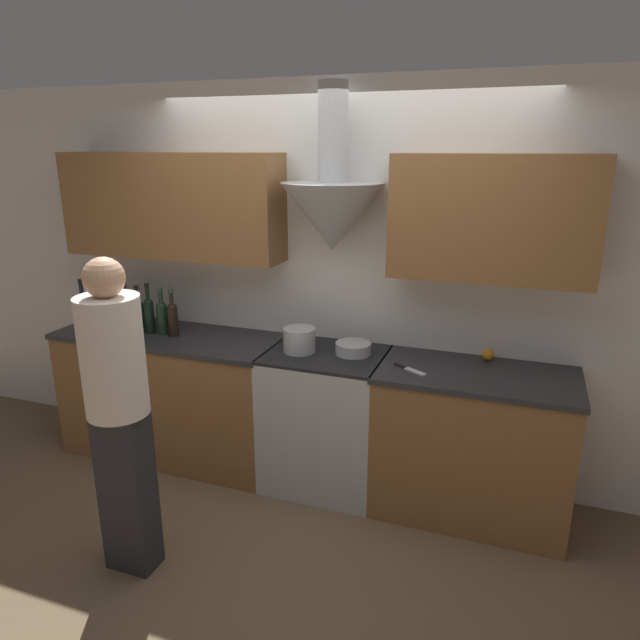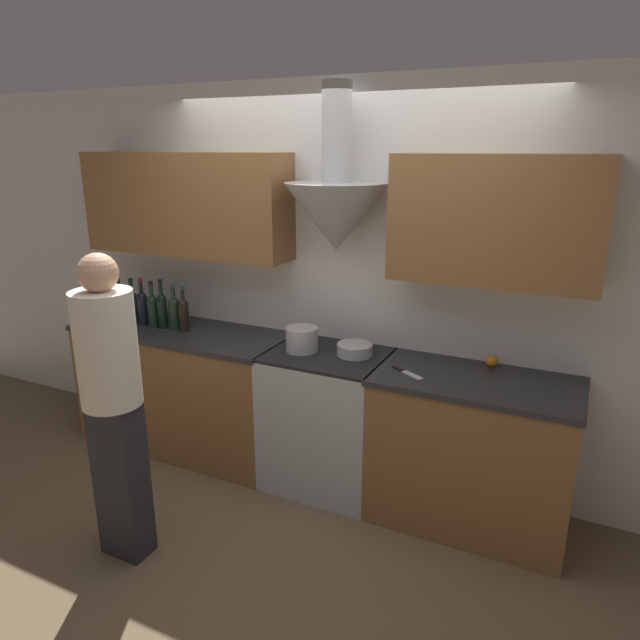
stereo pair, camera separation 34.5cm
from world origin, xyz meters
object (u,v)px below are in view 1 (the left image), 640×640
wine_bottle_4 (127,311)px  person_foreground_left (118,405)px  stove_range (325,419)px  mixing_bowl (353,348)px  wine_bottle_0 (83,306)px  wine_bottle_3 (116,310)px  stock_pot (299,340)px  wine_bottle_2 (102,309)px  wine_bottle_5 (138,314)px  wine_bottle_8 (173,317)px  wine_bottle_6 (149,313)px  wine_bottle_1 (93,308)px  orange_fruit (488,354)px  wine_bottle_7 (162,316)px

wine_bottle_4 → person_foreground_left: person_foreground_left is taller
stove_range → mixing_bowl: bearing=17.5°
stove_range → wine_bottle_0: wine_bottle_0 is taller
wine_bottle_3 → stock_pot: bearing=-0.7°
wine_bottle_2 → stock_pot: size_ratio=1.58×
wine_bottle_2 → wine_bottle_5: wine_bottle_5 is taller
wine_bottle_4 → wine_bottle_8: size_ratio=1.06×
wine_bottle_6 → person_foreground_left: 1.24m
wine_bottle_6 → wine_bottle_8: bearing=1.4°
wine_bottle_1 → person_foreground_left: (1.08, -1.09, -0.11)m
wine_bottle_6 → orange_fruit: wine_bottle_6 is taller
wine_bottle_3 → orange_fruit: size_ratio=4.60×
wine_bottle_2 → wine_bottle_5: 0.32m
wine_bottle_4 → stock_pot: (1.32, -0.01, -0.06)m
wine_bottle_2 → wine_bottle_4: wine_bottle_4 is taller
wine_bottle_3 → wine_bottle_5: wine_bottle_5 is taller
wine_bottle_2 → mixing_bowl: wine_bottle_2 is taller
wine_bottle_0 → wine_bottle_6: 0.59m
wine_bottle_0 → wine_bottle_3: bearing=0.9°
wine_bottle_0 → stock_pot: (1.72, -0.01, -0.06)m
wine_bottle_2 → wine_bottle_8: (0.59, 0.00, -0.00)m
wine_bottle_6 → orange_fruit: 2.29m
wine_bottle_8 → wine_bottle_2: bearing=-179.6°
stove_range → wine_bottle_3: bearing=-179.8°
wine_bottle_4 → person_foreground_left: size_ratio=0.21×
wine_bottle_4 → wine_bottle_2: bearing=-177.4°
wine_bottle_2 → wine_bottle_8: size_ratio=0.99×
stove_range → wine_bottle_3: (-1.60, -0.00, 0.59)m
wine_bottle_2 → wine_bottle_1: bearing=177.4°
wine_bottle_6 → mixing_bowl: bearing=3.1°
stove_range → wine_bottle_2: wine_bottle_2 is taller
wine_bottle_3 → wine_bottle_8: size_ratio=1.00×
wine_bottle_6 → wine_bottle_2: bearing=180.0°
wine_bottle_7 → wine_bottle_2: bearing=-178.2°
wine_bottle_3 → wine_bottle_6: 0.30m
mixing_bowl → orange_fruit: (0.81, 0.17, -0.00)m
orange_fruit → person_foreground_left: size_ratio=0.04×
wine_bottle_7 → wine_bottle_1: bearing=-178.9°
stock_pot → orange_fruit: stock_pot is taller
orange_fruit → wine_bottle_3: bearing=-174.9°
wine_bottle_1 → wine_bottle_4: 0.30m
wine_bottle_7 → orange_fruit: 2.20m
wine_bottle_0 → wine_bottle_2: wine_bottle_0 is taller
orange_fruit → wine_bottle_8: bearing=-173.2°
wine_bottle_5 → mixing_bowl: wine_bottle_5 is taller
wine_bottle_4 → mixing_bowl: bearing=2.4°
wine_bottle_6 → wine_bottle_7: size_ratio=1.08×
wine_bottle_4 → person_foreground_left: 1.35m
wine_bottle_4 → wine_bottle_3: bearing=173.5°
wine_bottle_4 → wine_bottle_6: 0.19m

